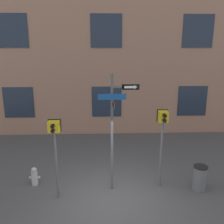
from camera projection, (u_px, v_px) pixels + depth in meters
ground_plane at (111, 201)px, 8.07m from camera, size 60.00×60.00×0.00m
street_sign_pole at (114, 124)px, 8.17m from camera, size 1.32×0.80×4.01m
pedestrian_signal_left at (55, 138)px, 7.72m from camera, size 0.40×0.40×2.66m
pedestrian_signal_right at (163, 128)px, 8.38m from camera, size 0.37×0.40×2.79m
fire_hydrant at (34, 176)px, 8.93m from camera, size 0.39×0.23×0.68m
trash_bin at (200, 178)px, 8.60m from camera, size 0.48×0.48×0.88m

